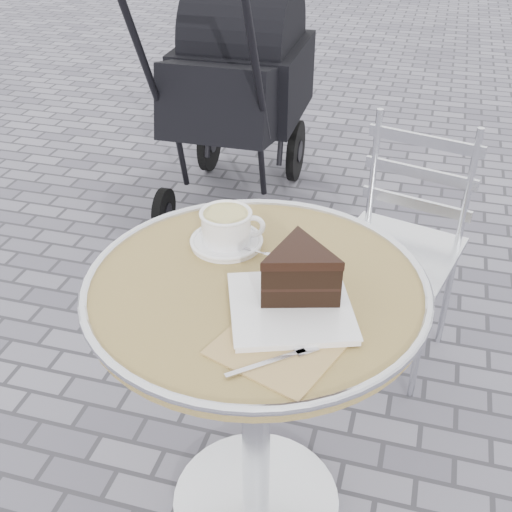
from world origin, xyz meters
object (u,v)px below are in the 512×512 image
(cake_plate_set, at_px, (298,281))
(baby_stroller, at_px, (237,95))
(cappuccino_set, at_px, (227,230))
(bistro_chair, at_px, (408,217))
(cafe_table, at_px, (256,344))

(cake_plate_set, relative_size, baby_stroller, 0.33)
(cake_plate_set, distance_m, baby_stroller, 1.87)
(cappuccino_set, height_order, bistro_chair, cappuccino_set)
(bistro_chair, distance_m, baby_stroller, 1.23)
(cake_plate_set, relative_size, bistro_chair, 0.47)
(cake_plate_set, height_order, baby_stroller, baby_stroller)
(bistro_chair, bearing_deg, cafe_table, -95.11)
(cafe_table, relative_size, cappuccino_set, 3.97)
(cafe_table, xyz_separation_m, cappuccino_set, (-0.10, 0.13, 0.20))
(cafe_table, height_order, bistro_chair, bistro_chair)
(cake_plate_set, xyz_separation_m, bistro_chair, (0.18, 0.84, -0.29))
(bistro_chair, bearing_deg, baby_stroller, 147.55)
(cafe_table, relative_size, baby_stroller, 0.65)
(bistro_chair, relative_size, baby_stroller, 0.70)
(baby_stroller, bearing_deg, bistro_chair, -47.60)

